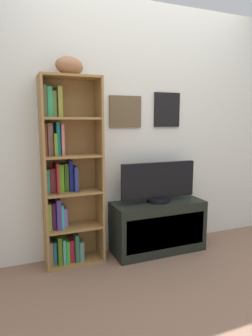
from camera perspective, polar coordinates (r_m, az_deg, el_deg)
ground at (r=2.37m, az=14.71°, el=-24.27°), size 5.20×5.20×0.04m
back_wall at (r=2.96m, az=2.40°, el=7.38°), size 4.80×0.08×2.37m
bookshelf at (r=2.66m, az=-11.40°, el=-2.34°), size 0.51×0.25×1.64m
football at (r=2.63m, az=-10.73°, el=18.57°), size 0.30×0.25×0.15m
tv_stand at (r=3.00m, az=6.07°, el=-10.98°), size 0.90×0.36×0.49m
television at (r=2.88m, az=6.20°, el=-2.77°), size 0.76×0.22×0.38m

